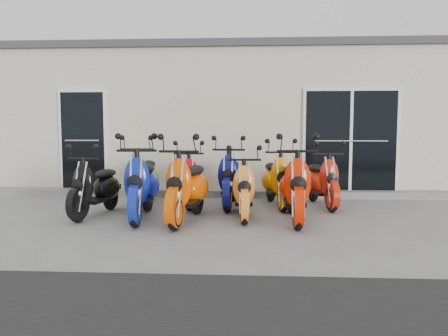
{
  "coord_description": "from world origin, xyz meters",
  "views": [
    {
      "loc": [
        0.47,
        -7.24,
        1.47
      ],
      "look_at": [
        0.0,
        0.6,
        0.75
      ],
      "focal_mm": 35.0,
      "sensor_mm": 36.0,
      "label": 1
    }
  ],
  "objects": [
    {
      "name": "building",
      "position": [
        0.0,
        5.2,
        1.6
      ],
      "size": [
        14.0,
        6.0,
        3.2
      ],
      "primitive_type": "cube",
      "color": "beige",
      "rests_on": "ground"
    },
    {
      "name": "scooter_front_black",
      "position": [
        -2.11,
        -0.14,
        0.61
      ],
      "size": [
        0.85,
        1.73,
        1.23
      ],
      "primitive_type": null,
      "rotation": [
        0.0,
        0.0,
        -0.15
      ],
      "color": "black",
      "rests_on": "ground"
    },
    {
      "name": "scooter_front_orange_b",
      "position": [
        0.36,
        -0.15,
        0.61
      ],
      "size": [
        0.67,
        1.67,
        1.21
      ],
      "primitive_type": null,
      "rotation": [
        0.0,
        0.0,
        0.05
      ],
      "color": "orange",
      "rests_on": "ground"
    },
    {
      "name": "scooter_front_orange_a",
      "position": [
        -0.51,
        -0.5,
        0.7
      ],
      "size": [
        0.94,
        1.97,
        1.4
      ],
      "primitive_type": null,
      "rotation": [
        0.0,
        0.0,
        -0.14
      ],
      "color": "#E14C00",
      "rests_on": "ground"
    },
    {
      "name": "front_step",
      "position": [
        0.0,
        2.02,
        0.07
      ],
      "size": [
        14.0,
        0.4,
        0.15
      ],
      "primitive_type": "cube",
      "color": "gray",
      "rests_on": "ground"
    },
    {
      "name": "scooter_back_red",
      "position": [
        -0.7,
        0.95,
        0.63
      ],
      "size": [
        0.87,
        1.77,
        1.25
      ],
      "primitive_type": null,
      "rotation": [
        0.0,
        0.0,
        0.16
      ],
      "color": "red",
      "rests_on": "ground"
    },
    {
      "name": "roof_cap",
      "position": [
        0.0,
        5.2,
        3.28
      ],
      "size": [
        14.2,
        6.2,
        0.16
      ],
      "primitive_type": "cube",
      "color": "#3F3F42",
      "rests_on": "building"
    },
    {
      "name": "ground",
      "position": [
        0.0,
        0.0,
        0.0
      ],
      "size": [
        80.0,
        80.0,
        0.0
      ],
      "primitive_type": "plane",
      "color": "gray",
      "rests_on": "ground"
    },
    {
      "name": "scooter_back_yellow",
      "position": [
        0.96,
        0.93,
        0.65
      ],
      "size": [
        0.87,
        1.82,
        1.29
      ],
      "primitive_type": null,
      "rotation": [
        0.0,
        0.0,
        0.13
      ],
      "color": "orange",
      "rests_on": "ground"
    },
    {
      "name": "door_right",
      "position": [
        2.6,
        2.17,
        1.26
      ],
      "size": [
        2.02,
        0.08,
        2.22
      ],
      "primitive_type": "cube",
      "color": "black",
      "rests_on": "front_step"
    },
    {
      "name": "scooter_back_extra",
      "position": [
        1.81,
        0.95,
        0.63
      ],
      "size": [
        0.87,
        1.77,
        1.25
      ],
      "primitive_type": null,
      "rotation": [
        0.0,
        0.0,
        0.16
      ],
      "color": "red",
      "rests_on": "ground"
    },
    {
      "name": "scooter_front_red",
      "position": [
        1.17,
        -0.37,
        0.7
      ],
      "size": [
        0.73,
        1.91,
        1.4
      ],
      "primitive_type": null,
      "rotation": [
        0.0,
        0.0,
        -0.02
      ],
      "color": "red",
      "rests_on": "ground"
    },
    {
      "name": "scooter_back_green",
      "position": [
        -1.56,
        0.88,
        0.68
      ],
      "size": [
        0.67,
        1.83,
        1.35
      ],
      "primitive_type": null,
      "rotation": [
        0.0,
        0.0,
        0.0
      ],
      "color": "#5CCE20",
      "rests_on": "ground"
    },
    {
      "name": "scooter_back_blue",
      "position": [
        0.11,
        0.89,
        0.67
      ],
      "size": [
        0.74,
        1.85,
        1.35
      ],
      "primitive_type": null,
      "rotation": [
        0.0,
        0.0,
        -0.04
      ],
      "color": "navy",
      "rests_on": "ground"
    },
    {
      "name": "scooter_front_blue",
      "position": [
        -1.27,
        -0.34,
        0.7
      ],
      "size": [
        0.85,
        1.95,
        1.4
      ],
      "primitive_type": null,
      "rotation": [
        0.0,
        0.0,
        0.09
      ],
      "color": "#0D2099",
      "rests_on": "ground"
    },
    {
      "name": "door_left",
      "position": [
        -3.2,
        2.17,
        1.26
      ],
      "size": [
        1.07,
        0.08,
        2.22
      ],
      "primitive_type": "cube",
      "color": "black",
      "rests_on": "front_step"
    }
  ]
}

